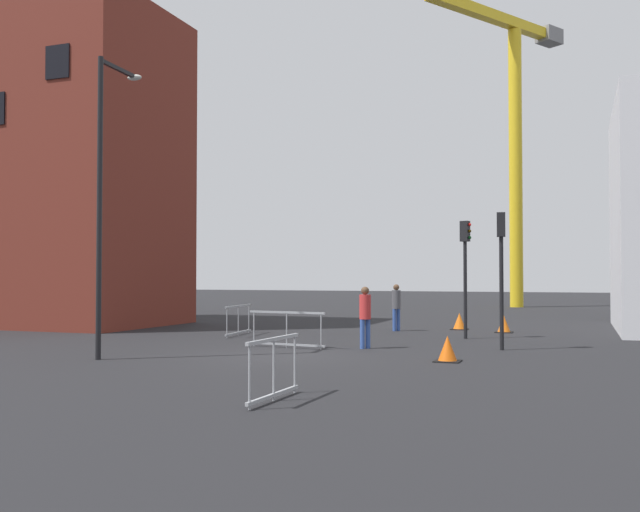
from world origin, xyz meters
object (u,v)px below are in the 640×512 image
Objects in this scene: pedestrian_walking at (396,304)px; traffic_cone_by_barrier at (459,322)px; traffic_cone_on_verge at (504,324)px; construction_crane at (514,116)px; traffic_light_far at (501,258)px; pedestrian_waiting at (365,312)px; streetlamp_tall at (105,182)px; traffic_light_median at (465,260)px; traffic_cone_orange at (447,350)px.

pedestrian_walking reaches higher than traffic_cone_by_barrier.
construction_crane is at bearing 93.71° from traffic_cone_on_verge.
traffic_cone_on_verge is at bearing 95.09° from traffic_light_far.
traffic_light_far reaches higher than pedestrian_waiting.
pedestrian_waiting is (5.61, 4.78, -3.50)m from streetlamp_tall.
construction_crane is 25.99m from traffic_cone_on_verge.
construction_crane reaches higher than traffic_cone_by_barrier.
streetlamp_tall reaches higher than pedestrian_walking.
traffic_light_median is 5.15m from pedestrian_waiting.
pedestrian_waiting is at bearing -83.63° from pedestrian_walking.
pedestrian_walking is (-4.57, 5.83, -1.61)m from traffic_light_far.
traffic_cone_by_barrier is at bearing -90.92° from construction_crane.
traffic_light_median is (0.51, -25.68, -10.47)m from construction_crane.
streetlamp_tall reaches higher than traffic_cone_on_verge.
pedestrian_waiting is 2.82× the size of traffic_cone_orange.
traffic_cone_on_verge is at bearing 9.32° from pedestrian_walking.
traffic_light_median is at bearing -88.87° from construction_crane.
traffic_cone_on_verge is (0.96, 3.13, -2.39)m from traffic_light_median.
construction_crane is 5.02× the size of traffic_light_median.
traffic_light_median is 2.20× the size of pedestrian_waiting.
traffic_cone_by_barrier is at bearing 153.39° from traffic_cone_on_verge.
traffic_light_median reaches higher than pedestrian_waiting.
construction_crane is at bearing 91.13° from traffic_light_median.
traffic_light_far is 3.69m from traffic_light_median.
streetlamp_tall reaches higher than traffic_cone_orange.
pedestrian_waiting reaches higher than pedestrian_walking.
pedestrian_waiting is at bearing -165.78° from traffic_light_far.
traffic_cone_by_barrier is at bearing 80.35° from pedestrian_waiting.
streetlamp_tall is 11.70× the size of traffic_cone_by_barrier.
traffic_light_far is (2.04, -29.04, -10.49)m from construction_crane.
construction_crane is at bearing 91.87° from traffic_cone_orange.
traffic_light_median reaches higher than traffic_cone_by_barrier.
pedestrian_waiting is at bearing -93.38° from construction_crane.
streetlamp_tall is 9.77m from traffic_cone_orange.
pedestrian_waiting is (0.76, -6.80, 0.01)m from pedestrian_walking.
traffic_cone_by_barrier is at bearing 61.84° from streetlamp_tall.
streetlamp_tall is 12.07× the size of traffic_cone_orange.
traffic_light_median is at bearing 49.06° from streetlamp_tall.
traffic_cone_orange is (2.83, -2.33, -0.76)m from pedestrian_waiting.
traffic_cone_orange is at bearing -85.28° from traffic_light_median.
traffic_cone_on_verge is at bearing 66.55° from pedestrian_waiting.
construction_crane is 32.40m from pedestrian_waiting.
traffic_light_far is 6.93m from traffic_cone_on_verge.
traffic_cone_by_barrier is (7.03, 13.14, -4.25)m from streetlamp_tall.
pedestrian_waiting is 8.52m from traffic_cone_by_barrier.
construction_crane reaches higher than pedestrian_waiting.
pedestrian_walking is at bearing -144.38° from traffic_cone_by_barrier.
traffic_cone_orange is (-0.41, -9.79, -0.00)m from traffic_cone_on_verge.
traffic_light_far is at bearing -72.09° from traffic_cone_by_barrier.
traffic_cone_by_barrier is 1.02× the size of traffic_cone_on_verge.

